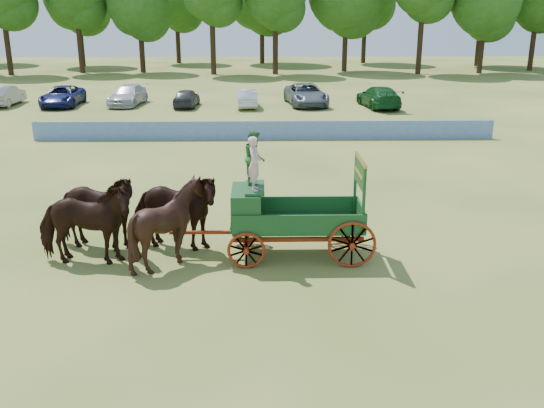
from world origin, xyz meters
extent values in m
plane|color=#A39649|center=(0.00, 0.00, 0.00)|extent=(160.00, 160.00, 0.00)
imported|color=black|center=(-6.27, 0.52, 1.23)|extent=(2.97, 1.46, 2.45)
imported|color=black|center=(-6.27, 1.62, 1.23)|extent=(3.14, 2.00, 2.45)
imported|color=black|center=(-3.87, 0.52, 1.23)|extent=(2.39, 2.16, 2.46)
imported|color=black|center=(-3.87, 1.62, 1.23)|extent=(3.13, 1.96, 2.45)
cube|color=maroon|center=(-1.67, 1.07, 0.60)|extent=(0.12, 2.00, 0.12)
cube|color=maroon|center=(1.33, 1.07, 0.60)|extent=(0.12, 2.00, 0.12)
cube|color=maroon|center=(-0.17, 0.52, 0.72)|extent=(3.80, 0.10, 0.12)
cube|color=maroon|center=(-0.17, 1.62, 0.72)|extent=(3.80, 0.10, 0.12)
cube|color=maroon|center=(-2.57, 1.07, 0.75)|extent=(2.80, 0.09, 0.09)
cube|color=#1A5029|center=(-0.17, 1.07, 1.00)|extent=(3.80, 1.80, 0.10)
cube|color=#1A5029|center=(-0.17, 0.19, 1.30)|extent=(3.80, 0.06, 0.55)
cube|color=#1A5029|center=(-0.17, 1.95, 1.30)|extent=(3.80, 0.06, 0.55)
cube|color=#1A5029|center=(1.71, 1.07, 1.30)|extent=(0.06, 1.80, 0.55)
cube|color=#1A5029|center=(-1.67, 1.07, 1.55)|extent=(0.85, 1.70, 1.05)
cube|color=#1A5029|center=(-1.42, 1.07, 2.12)|extent=(0.55, 1.50, 0.08)
cube|color=#1A5029|center=(-2.05, 1.07, 1.35)|extent=(0.10, 1.60, 0.65)
cube|color=#1A5029|center=(-1.87, 1.07, 1.05)|extent=(0.55, 1.60, 0.06)
cube|color=#1A5029|center=(1.63, 0.27, 1.95)|extent=(0.08, 0.08, 1.80)
cube|color=#1A5029|center=(1.63, 1.87, 1.95)|extent=(0.08, 0.08, 1.80)
cube|color=#1A5029|center=(1.63, 1.07, 2.55)|extent=(0.07, 1.75, 0.75)
cube|color=gold|center=(1.63, 1.07, 2.95)|extent=(0.08, 1.80, 0.09)
cube|color=gold|center=(1.59, 1.07, 2.55)|extent=(0.02, 1.30, 0.12)
torus|color=maroon|center=(-1.67, 0.12, 0.55)|extent=(1.09, 0.09, 1.09)
torus|color=maroon|center=(-1.67, 2.02, 0.55)|extent=(1.09, 0.09, 1.09)
torus|color=maroon|center=(1.33, 0.12, 0.70)|extent=(1.39, 0.09, 1.39)
torus|color=maroon|center=(1.33, 2.02, 0.70)|extent=(1.39, 0.09, 1.39)
imported|color=beige|center=(-1.42, 0.72, 2.93)|extent=(0.37, 0.56, 1.55)
imported|color=#286B2A|center=(-1.42, 1.42, 2.95)|extent=(0.60, 0.77, 1.58)
cube|color=#2149B4|center=(-1.00, 18.00, 0.53)|extent=(26.00, 0.08, 1.05)
imported|color=gray|center=(-20.71, 31.08, 0.76)|extent=(1.62, 4.62, 1.52)
imported|color=navy|center=(-16.23, 30.73, 0.75)|extent=(2.63, 5.44, 1.49)
imported|color=silver|center=(-11.37, 31.08, 0.74)|extent=(2.60, 5.30, 1.48)
imported|color=#333338|center=(-6.77, 30.05, 0.68)|extent=(1.81, 4.09, 1.37)
imported|color=silver|center=(-2.24, 29.80, 0.68)|extent=(1.68, 4.20, 1.36)
imported|color=slate|center=(2.29, 30.77, 0.81)|extent=(3.39, 6.14, 1.63)
imported|color=#144C1E|center=(7.63, 29.51, 0.79)|extent=(2.91, 5.68, 1.58)
cylinder|color=#382314|center=(-29.04, 53.64, 2.59)|extent=(0.60, 0.60, 5.19)
cylinder|color=#382314|center=(-21.73, 55.89, 2.52)|extent=(0.60, 0.60, 5.03)
cylinder|color=#382314|center=(-14.78, 56.16, 2.09)|extent=(0.60, 0.60, 4.18)
sphere|color=#225115|center=(-14.78, 56.16, 7.70)|extent=(7.20, 7.20, 7.20)
cylinder|color=#382314|center=(-6.43, 53.84, 2.65)|extent=(0.60, 0.60, 5.30)
cylinder|color=#382314|center=(0.53, 53.94, 2.45)|extent=(0.60, 0.60, 4.91)
cylinder|color=#382314|center=(8.74, 56.99, 2.41)|extent=(0.60, 0.60, 4.81)
cylinder|color=#382314|center=(16.78, 54.08, 2.84)|extent=(0.60, 0.60, 5.69)
cylinder|color=#382314|center=(23.95, 54.51, 2.15)|extent=(0.60, 0.60, 4.29)
sphere|color=#225115|center=(23.95, 54.51, 7.91)|extent=(7.63, 7.63, 7.63)
cylinder|color=#382314|center=(31.12, 57.58, 2.58)|extent=(0.60, 0.60, 5.16)
cylinder|color=#382314|center=(-24.02, 64.58, 2.33)|extent=(0.60, 0.60, 4.67)
cylinder|color=#382314|center=(-12.24, 68.81, 2.33)|extent=(0.60, 0.60, 4.65)
cylinder|color=#382314|center=(-0.90, 68.26, 2.47)|extent=(0.60, 0.60, 4.93)
cylinder|color=#382314|center=(12.87, 68.48, 2.58)|extent=(0.60, 0.60, 5.16)
cylinder|color=#382314|center=(26.82, 63.71, 2.56)|extent=(0.60, 0.60, 5.11)
camera|label=1|loc=(-1.27, -15.79, 7.08)|focal=40.00mm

